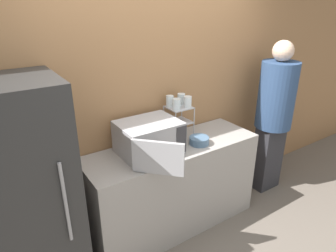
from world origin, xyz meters
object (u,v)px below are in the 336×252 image
(glass_front_right, at_px, (188,102))
(person, at_px, (274,112))
(microwave, at_px, (149,138))
(bowl, at_px, (199,141))
(glass_back_right, at_px, (181,99))
(dish_rack, at_px, (179,115))
(refrigerator, at_px, (25,199))
(glass_front_left, at_px, (176,104))
(glass_back_left, at_px, (170,101))

(glass_front_right, distance_m, person, 1.21)
(microwave, bearing_deg, bowl, -12.68)
(glass_front_right, bearing_deg, microwave, -169.75)
(glass_back_right, bearing_deg, glass_front_right, -89.91)
(dish_rack, xyz_separation_m, refrigerator, (-1.52, -0.18, -0.28))
(bowl, bearing_deg, glass_back_right, 89.66)
(glass_front_left, distance_m, glass_back_left, 0.12)
(glass_back_left, height_order, person, person)
(glass_front_right, bearing_deg, glass_front_left, -179.14)
(bowl, distance_m, person, 1.16)
(glass_back_right, height_order, refrigerator, refrigerator)
(glass_back_right, distance_m, person, 1.23)
(bowl, bearing_deg, person, 1.75)
(microwave, xyz_separation_m, glass_front_left, (0.36, 0.09, 0.23))
(person, bearing_deg, glass_front_right, 171.86)
(microwave, height_order, person, person)
(glass_front_left, bearing_deg, bowl, -55.96)
(glass_front_right, relative_size, bowl, 0.57)
(glass_front_left, xyz_separation_m, refrigerator, (-1.45, -0.13, -0.43))
(glass_back_right, bearing_deg, dish_rack, -140.30)
(microwave, distance_m, glass_front_left, 0.44)
(glass_front_right, bearing_deg, person, -8.14)
(glass_front_right, height_order, refrigerator, refrigerator)
(glass_back_left, height_order, refrigerator, refrigerator)
(glass_front_left, bearing_deg, glass_front_right, 0.86)
(dish_rack, relative_size, glass_back_left, 2.96)
(microwave, height_order, dish_rack, dish_rack)
(glass_front_right, xyz_separation_m, glass_back_left, (-0.13, 0.11, 0.00))
(bowl, bearing_deg, glass_front_left, 124.04)
(glass_front_left, xyz_separation_m, glass_front_right, (0.14, 0.00, 0.00))
(glass_back_left, bearing_deg, glass_back_right, -2.60)
(microwave, relative_size, glass_back_right, 6.86)
(microwave, height_order, glass_front_right, glass_front_right)
(microwave, bearing_deg, glass_back_right, 21.76)
(microwave, xyz_separation_m, glass_back_left, (0.36, 0.20, 0.23))
(refrigerator, bearing_deg, bowl, -2.59)
(glass_front_left, relative_size, person, 0.06)
(glass_front_right, bearing_deg, glass_back_left, 139.54)
(glass_back_left, relative_size, refrigerator, 0.06)
(microwave, distance_m, bowl, 0.52)
(glass_front_right, height_order, person, person)
(microwave, xyz_separation_m, person, (1.66, -0.08, -0.06))
(bowl, relative_size, person, 0.10)
(person, relative_size, refrigerator, 1.04)
(dish_rack, distance_m, glass_front_right, 0.17)
(glass_front_left, relative_size, glass_front_right, 1.00)
(glass_back_right, distance_m, refrigerator, 1.66)
(glass_front_right, relative_size, person, 0.06)
(person, bearing_deg, glass_front_left, 172.80)
(microwave, bearing_deg, dish_rack, 18.47)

